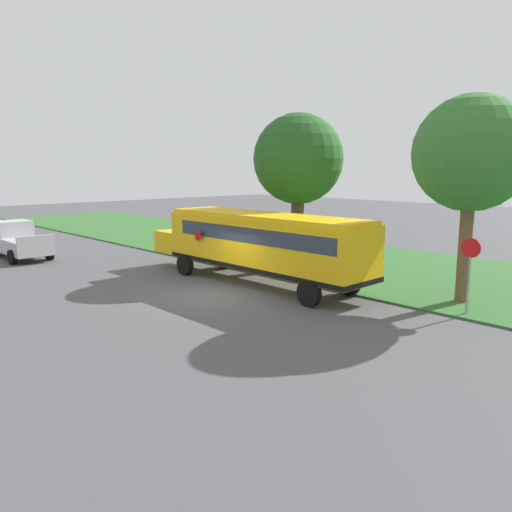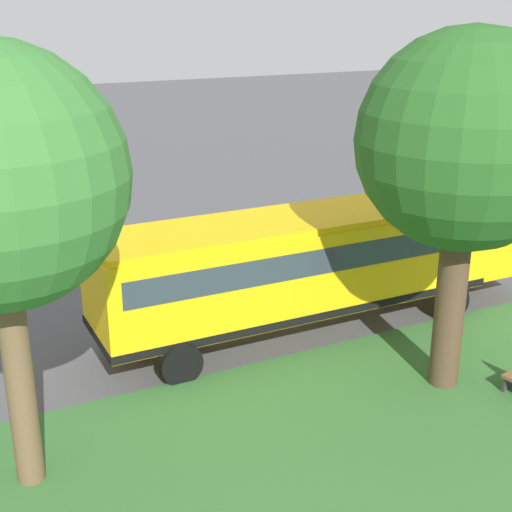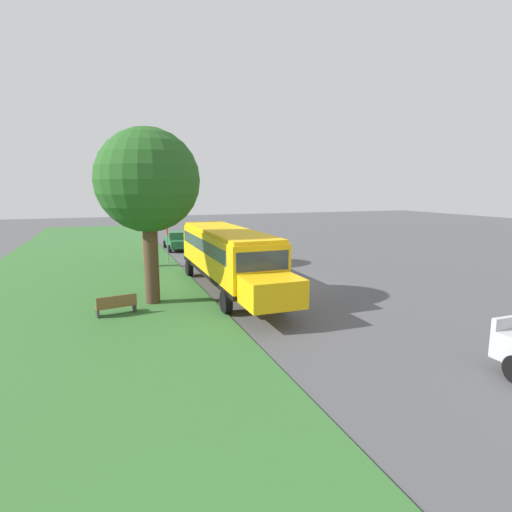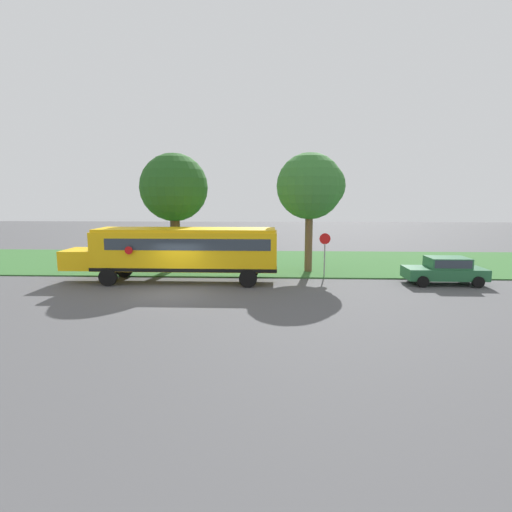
{
  "view_description": "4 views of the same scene",
  "coord_description": "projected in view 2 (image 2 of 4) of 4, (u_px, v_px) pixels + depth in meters",
  "views": [
    {
      "loc": [
        12.4,
        15.56,
        5.05
      ],
      "look_at": [
        -2.15,
        0.26,
        1.39
      ],
      "focal_mm": 35.0,
      "sensor_mm": 36.0,
      "label": 1
    },
    {
      "loc": [
        -17.61,
        8.71,
        8.21
      ],
      "look_at": [
        -1.7,
        0.79,
        1.88
      ],
      "focal_mm": 50.0,
      "sensor_mm": 36.0,
      "label": 2
    },
    {
      "loc": [
        -8.49,
        -19.67,
        5.22
      ],
      "look_at": [
        -0.86,
        0.69,
        1.55
      ],
      "focal_mm": 28.0,
      "sensor_mm": 36.0,
      "label": 3
    },
    {
      "loc": [
        20.07,
        5.22,
        4.97
      ],
      "look_at": [
        -1.47,
        4.28,
        1.76
      ],
      "focal_mm": 28.0,
      "sensor_mm": 36.0,
      "label": 4
    }
  ],
  "objects": [
    {
      "name": "grass_verge",
      "position": [
        501.0,
        484.0,
        12.81
      ],
      "size": [
        12.0,
        80.0,
        0.08
      ],
      "primitive_type": "cube",
      "color": "#33662D",
      "rests_on": "ground"
    },
    {
      "name": "oak_tree_beside_bus",
      "position": [
        463.0,
        142.0,
        14.25
      ],
      "size": [
        4.53,
        4.53,
        7.86
      ],
      "color": "#4C3826",
      "rests_on": "ground"
    },
    {
      "name": "ground_plane",
      "position": [
        254.0,
        294.0,
        21.26
      ],
      "size": [
        120.0,
        120.0,
        0.0
      ],
      "primitive_type": "plane",
      "color": "#4C4C4F"
    },
    {
      "name": "school_bus",
      "position": [
        306.0,
        261.0,
        18.36
      ],
      "size": [
        2.85,
        12.42,
        3.16
      ],
      "color": "yellow",
      "rests_on": "ground"
    }
  ]
}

